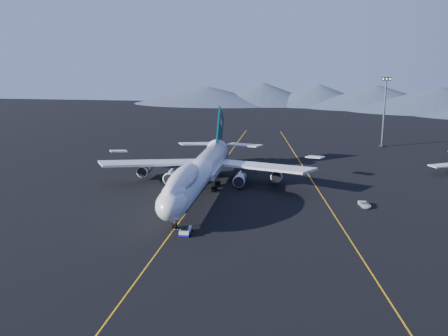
# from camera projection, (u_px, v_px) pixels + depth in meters

# --- Properties ---
(ground) EXTENTS (500.00, 500.00, 0.00)m
(ground) POSITION_uv_depth(u_px,v_px,m) (200.00, 194.00, 128.60)
(ground) COLOR black
(ground) RESTS_ON ground
(taxiway_line_main) EXTENTS (0.25, 220.00, 0.01)m
(taxiway_line_main) POSITION_uv_depth(u_px,v_px,m) (200.00, 194.00, 128.60)
(taxiway_line_main) COLOR #ED9F0D
(taxiway_line_main) RESTS_ON ground
(taxiway_line_side) EXTENTS (28.08, 198.09, 0.01)m
(taxiway_line_side) POSITION_uv_depth(u_px,v_px,m) (317.00, 188.00, 133.79)
(taxiway_line_side) COLOR #ED9F0D
(taxiway_line_side) RESTS_ON ground
(boeing_747) EXTENTS (59.62, 72.43, 19.37)m
(boeing_747) POSITION_uv_depth(u_px,v_px,m) (200.00, 172.00, 127.33)
(boeing_747) COLOR silver
(boeing_747) RESTS_ON ground
(pushback_tug) EXTENTS (2.51, 4.18, 1.78)m
(pushback_tug) POSITION_uv_depth(u_px,v_px,m) (185.00, 231.00, 99.61)
(pushback_tug) COLOR silver
(pushback_tug) RESTS_ON ground
(service_van) EXTENTS (2.95, 4.90, 1.27)m
(service_van) POSITION_uv_depth(u_px,v_px,m) (364.00, 204.00, 117.45)
(service_van) COLOR silver
(service_van) RESTS_ON ground
(floodlight_mast) EXTENTS (3.28, 2.46, 26.58)m
(floodlight_mast) POSITION_uv_depth(u_px,v_px,m) (384.00, 112.00, 191.03)
(floodlight_mast) COLOR black
(floodlight_mast) RESTS_ON ground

